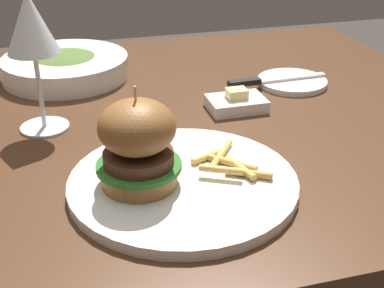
# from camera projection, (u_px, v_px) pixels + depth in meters

# --- Properties ---
(dining_table) EXTENTS (1.15, 0.85, 0.74)m
(dining_table) POSITION_uv_depth(u_px,v_px,m) (136.00, 170.00, 0.90)
(dining_table) COLOR #472B19
(dining_table) RESTS_ON ground
(main_plate) EXTENTS (0.29, 0.29, 0.01)m
(main_plate) POSITION_uv_depth(u_px,v_px,m) (183.00, 183.00, 0.66)
(main_plate) COLOR white
(main_plate) RESTS_ON dining_table
(burger_sandwich) EXTENTS (0.10, 0.10, 0.13)m
(burger_sandwich) POSITION_uv_depth(u_px,v_px,m) (138.00, 144.00, 0.63)
(burger_sandwich) COLOR #9E6B38
(burger_sandwich) RESTS_ON main_plate
(fries_pile) EXTENTS (0.09, 0.11, 0.02)m
(fries_pile) POSITION_uv_depth(u_px,v_px,m) (229.00, 164.00, 0.68)
(fries_pile) COLOR #E0B251
(fries_pile) RESTS_ON main_plate
(wine_glass) EXTENTS (0.08, 0.08, 0.21)m
(wine_glass) POSITION_uv_depth(u_px,v_px,m) (31.00, 29.00, 0.75)
(wine_glass) COLOR silver
(wine_glass) RESTS_ON dining_table
(bread_plate) EXTENTS (0.13, 0.13, 0.01)m
(bread_plate) POSITION_uv_depth(u_px,v_px,m) (292.00, 82.00, 0.99)
(bread_plate) COLOR white
(bread_plate) RESTS_ON dining_table
(table_knife) EXTENTS (0.19, 0.02, 0.01)m
(table_knife) POSITION_uv_depth(u_px,v_px,m) (268.00, 80.00, 0.97)
(table_knife) COLOR silver
(table_knife) RESTS_ON bread_plate
(butter_dish) EXTENTS (0.09, 0.07, 0.04)m
(butter_dish) POSITION_uv_depth(u_px,v_px,m) (236.00, 103.00, 0.88)
(butter_dish) COLOR white
(butter_dish) RESTS_ON dining_table
(soup_bowl) EXTENTS (0.24, 0.24, 0.05)m
(soup_bowl) POSITION_uv_depth(u_px,v_px,m) (65.00, 66.00, 1.01)
(soup_bowl) COLOR white
(soup_bowl) RESTS_ON dining_table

